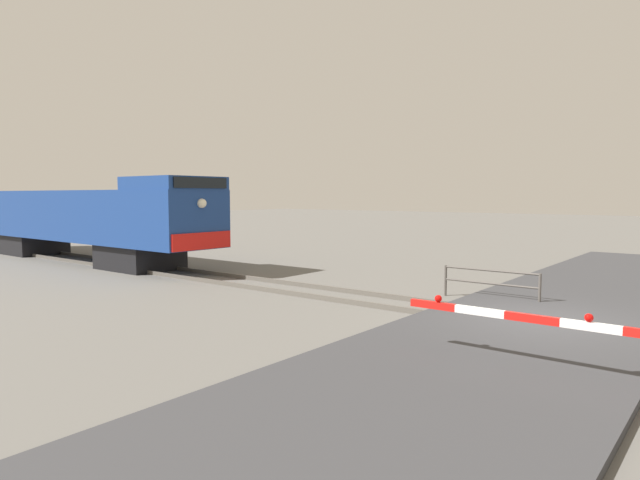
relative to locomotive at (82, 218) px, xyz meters
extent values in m
plane|color=#605E59|center=(0.00, -21.11, -2.04)|extent=(160.00, 160.00, 0.00)
cube|color=#59544C|center=(-0.72, -21.11, -1.97)|extent=(0.08, 80.00, 0.15)
cube|color=#59544C|center=(0.72, -21.11, -1.97)|extent=(0.08, 80.00, 0.15)
cube|color=#38383A|center=(0.00, -21.11, -1.96)|extent=(36.00, 5.37, 0.15)
cube|color=black|center=(0.00, -4.67, -1.52)|extent=(2.48, 3.20, 1.05)
cube|color=black|center=(0.00, 5.18, -1.52)|extent=(2.48, 3.20, 1.05)
cube|color=navy|center=(0.00, 0.26, 0.15)|extent=(2.92, 17.91, 2.28)
cube|color=navy|center=(0.00, -7.08, 1.54)|extent=(2.86, 3.24, 0.50)
cube|color=black|center=(0.00, -8.73, 1.54)|extent=(2.48, 0.06, 0.40)
cube|color=red|center=(0.00, -8.74, -0.64)|extent=(2.78, 0.08, 0.64)
sphere|color=#F2EACC|center=(0.00, -8.75, 0.78)|extent=(0.36, 0.36, 0.36)
cube|color=white|center=(-3.83, -22.99, -1.04)|extent=(0.10, 0.93, 0.14)
cube|color=red|center=(-3.83, -22.05, -1.04)|extent=(0.10, 0.93, 0.14)
cube|color=white|center=(-3.83, -21.12, -1.04)|extent=(0.10, 0.93, 0.14)
cube|color=red|center=(-3.83, -20.19, -1.04)|extent=(0.10, 0.93, 0.14)
sphere|color=red|center=(-3.83, -22.95, -0.90)|extent=(0.14, 0.14, 0.14)
sphere|color=red|center=(-3.83, -20.30, -0.90)|extent=(0.14, 0.14, 0.14)
cylinder|color=#4C4742|center=(2.26, -20.41, -1.57)|extent=(0.08, 0.08, 0.95)
cylinder|color=#4C4742|center=(2.26, -17.58, -1.57)|extent=(0.08, 0.08, 0.95)
cylinder|color=#4C4742|center=(2.26, -19.00, -1.13)|extent=(0.06, 2.84, 0.06)
cylinder|color=#4C4742|center=(2.26, -19.00, -1.52)|extent=(0.06, 2.84, 0.06)
camera|label=1|loc=(-13.39, -24.92, 1.09)|focal=30.72mm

